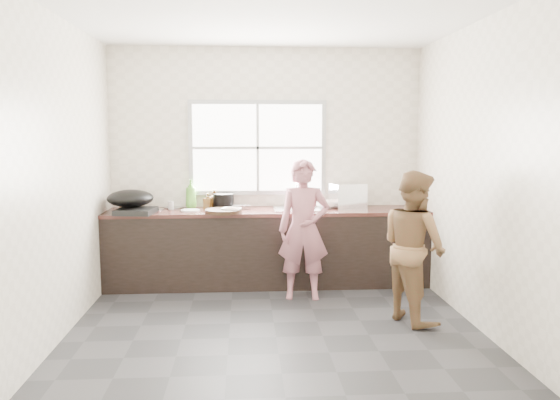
{
  "coord_description": "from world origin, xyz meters",
  "views": [
    {
      "loc": [
        -0.26,
        -4.81,
        1.73
      ],
      "look_at": [
        0.1,
        0.65,
        1.05
      ],
      "focal_mm": 35.0,
      "sensor_mm": 36.0,
      "label": 1
    }
  ],
  "objects": [
    {
      "name": "wall_right",
      "position": [
        1.8,
        0.0,
        1.35
      ],
      "size": [
        0.01,
        3.2,
        2.7
      ],
      "primitive_type": "cube",
      "color": "silver",
      "rests_on": "ground"
    },
    {
      "name": "cleaver",
      "position": [
        -0.29,
        1.37,
        0.9
      ],
      "size": [
        0.21,
        0.11,
        0.01
      ],
      "primitive_type": "cube",
      "rotation": [
        0.0,
        0.0,
        0.02
      ],
      "color": "silver",
      "rests_on": "cutting_board"
    },
    {
      "name": "ceiling",
      "position": [
        0.0,
        0.0,
        2.71
      ],
      "size": [
        3.6,
        3.2,
        0.01
      ],
      "primitive_type": "cube",
      "color": "silver",
      "rests_on": "wall_back"
    },
    {
      "name": "countertop",
      "position": [
        0.0,
        1.29,
        0.84
      ],
      "size": [
        3.6,
        0.64,
        0.04
      ],
      "primitive_type": "cube",
      "color": "#3D1E19",
      "rests_on": "cabinet"
    },
    {
      "name": "bowl_mince",
      "position": [
        -0.4,
        1.09,
        0.89
      ],
      "size": [
        0.27,
        0.27,
        0.05
      ],
      "primitive_type": "imported",
      "rotation": [
        0.0,
        0.0,
        -0.31
      ],
      "color": "white",
      "rests_on": "countertop"
    },
    {
      "name": "floor",
      "position": [
        0.0,
        0.0,
        -0.01
      ],
      "size": [
        3.6,
        3.2,
        0.01
      ],
      "primitive_type": "cube",
      "color": "#2B2B2E",
      "rests_on": "ground"
    },
    {
      "name": "bowl_crabs",
      "position": [
        0.69,
        1.38,
        0.89
      ],
      "size": [
        0.28,
        0.28,
        0.07
      ],
      "primitive_type": "imported",
      "rotation": [
        0.0,
        0.0,
        -0.42
      ],
      "color": "white",
      "rests_on": "countertop"
    },
    {
      "name": "bottle_brown_tall",
      "position": [
        -0.68,
        1.39,
        0.94
      ],
      "size": [
        0.1,
        0.1,
        0.17
      ],
      "primitive_type": "imported",
      "rotation": [
        0.0,
        0.0,
        -0.3
      ],
      "color": "#503614",
      "rests_on": "countertop"
    },
    {
      "name": "window_frame",
      "position": [
        -0.1,
        1.59,
        1.55
      ],
      "size": [
        1.6,
        0.05,
        1.1
      ],
      "primitive_type": "cube",
      "color": "#9EA0A5",
      "rests_on": "wall_back"
    },
    {
      "name": "bowl_held",
      "position": [
        0.33,
        1.08,
        0.89
      ],
      "size": [
        0.25,
        0.25,
        0.07
      ],
      "primitive_type": "imported",
      "rotation": [
        0.0,
        0.0,
        0.15
      ],
      "color": "white",
      "rests_on": "countertop"
    },
    {
      "name": "pot_lid_right",
      "position": [
        -1.08,
        1.52,
        0.87
      ],
      "size": [
        0.22,
        0.22,
        0.01
      ],
      "primitive_type": "cylinder",
      "rotation": [
        0.0,
        0.0,
        0.0
      ],
      "color": "#A3A4A9",
      "rests_on": "countertop"
    },
    {
      "name": "burner",
      "position": [
        -1.42,
        1.08,
        0.89
      ],
      "size": [
        0.44,
        0.44,
        0.06
      ],
      "primitive_type": "cube",
      "rotation": [
        0.0,
        0.0,
        -0.14
      ],
      "color": "black",
      "rests_on": "countertop"
    },
    {
      "name": "cutting_board",
      "position": [
        -0.49,
        1.08,
        0.88
      ],
      "size": [
        0.46,
        0.46,
        0.04
      ],
      "primitive_type": "cylinder",
      "rotation": [
        0.0,
        0.0,
        -0.16
      ],
      "color": "black",
      "rests_on": "countertop"
    },
    {
      "name": "bottle_brown_short",
      "position": [
        -0.61,
        1.52,
        0.96
      ],
      "size": [
        0.2,
        0.2,
        0.19
      ],
      "primitive_type": "imported",
      "rotation": [
        0.0,
        0.0,
        0.43
      ],
      "color": "#472911",
      "rests_on": "countertop"
    },
    {
      "name": "glass_jar",
      "position": [
        -1.09,
        1.38,
        0.91
      ],
      "size": [
        0.08,
        0.08,
        0.09
      ],
      "primitive_type": "cylinder",
      "rotation": [
        0.0,
        0.0,
        0.18
      ],
      "color": "silver",
      "rests_on": "countertop"
    },
    {
      "name": "window_glazing",
      "position": [
        -0.1,
        1.57,
        1.55
      ],
      "size": [
        1.5,
        0.01,
        1.0
      ],
      "primitive_type": "cube",
      "color": "white",
      "rests_on": "window_frame"
    },
    {
      "name": "wok",
      "position": [
        -1.5,
        1.19,
        1.01
      ],
      "size": [
        0.6,
        0.6,
        0.19
      ],
      "primitive_type": "ellipsoid",
      "rotation": [
        0.0,
        0.0,
        0.23
      ],
      "color": "black",
      "rests_on": "burner"
    },
    {
      "name": "sink",
      "position": [
        0.35,
        1.29,
        0.86
      ],
      "size": [
        0.55,
        0.45,
        0.02
      ],
      "primitive_type": "cube",
      "color": "silver",
      "rests_on": "countertop"
    },
    {
      "name": "person_side",
      "position": [
        1.28,
        -0.0,
        0.7
      ],
      "size": [
        0.73,
        0.82,
        1.39
      ],
      "primitive_type": "imported",
      "rotation": [
        0.0,
        0.0,
        1.93
      ],
      "color": "brown",
      "rests_on": "floor"
    },
    {
      "name": "faucet",
      "position": [
        0.35,
        1.49,
        1.01
      ],
      "size": [
        0.02,
        0.02,
        0.3
      ],
      "primitive_type": "cylinder",
      "color": "silver",
      "rests_on": "countertop"
    },
    {
      "name": "cabinet",
      "position": [
        0.0,
        1.29,
        0.41
      ],
      "size": [
        3.6,
        0.62,
        0.82
      ],
      "primitive_type": "cube",
      "color": "black",
      "rests_on": "floor"
    },
    {
      "name": "dish_rack",
      "position": [
        0.94,
        1.41,
        1.0
      ],
      "size": [
        0.43,
        0.36,
        0.28
      ],
      "primitive_type": "cube",
      "rotation": [
        0.0,
        0.0,
        0.28
      ],
      "color": "white",
      "rests_on": "countertop"
    },
    {
      "name": "bottle_green",
      "position": [
        -0.87,
        1.46,
        1.03
      ],
      "size": [
        0.15,
        0.15,
        0.33
      ],
      "primitive_type": "imported",
      "rotation": [
        0.0,
        0.0,
        0.21
      ],
      "color": "#4F9631",
      "rests_on": "countertop"
    },
    {
      "name": "plate_food",
      "position": [
        -0.86,
        1.24,
        0.87
      ],
      "size": [
        0.28,
        0.28,
        0.02
      ],
      "primitive_type": "cylinder",
      "rotation": [
        0.0,
        0.0,
        0.42
      ],
      "color": "white",
      "rests_on": "countertop"
    },
    {
      "name": "wall_front",
      "position": [
        0.0,
        -1.6,
        1.35
      ],
      "size": [
        3.6,
        0.01,
        2.7
      ],
      "primitive_type": "cube",
      "color": "beige",
      "rests_on": "ground"
    },
    {
      "name": "wall_left",
      "position": [
        -1.8,
        0.0,
        1.35
      ],
      "size": [
        0.01,
        3.2,
        2.7
      ],
      "primitive_type": "cube",
      "color": "beige",
      "rests_on": "ground"
    },
    {
      "name": "pot_lid_left",
      "position": [
        -1.28,
        1.36,
        0.87
      ],
      "size": [
        0.23,
        0.23,
        0.01
      ],
      "primitive_type": "cylinder",
      "rotation": [
        0.0,
        0.0,
        0.02
      ],
      "color": "#B4B8BB",
      "rests_on": "countertop"
    },
    {
      "name": "woman",
      "position": [
        0.35,
        0.74,
        0.68
      ],
      "size": [
        0.53,
        0.37,
        1.36
      ],
      "primitive_type": "imported",
      "rotation": [
        0.0,
        0.0,
        -0.09
      ],
      "color": "#AB6672",
      "rests_on": "floor"
    },
    {
      "name": "wall_back",
      "position": [
        0.0,
        1.6,
        1.35
      ],
      "size": [
        3.6,
        0.01,
        2.7
      ],
      "primitive_type": "cube",
      "color": "beige",
      "rests_on": "ground"
    },
    {
      "name": "black_pot",
      "position": [
        -0.5,
        1.45,
        0.94
      ],
      "size": [
        0.26,
        0.26,
        0.17
      ],
      "primitive_type": "cylinder",
      "rotation": [
        0.0,
        0.0,
        -0.14
      ],
      "color": "black",
      "rests_on": "countertop"
    }
  ]
}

